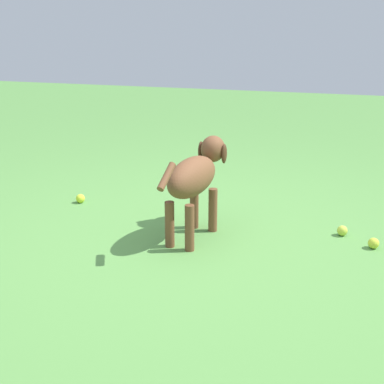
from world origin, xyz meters
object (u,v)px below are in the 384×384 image
Objects in this scene: tennis_ball_0 at (342,231)px; dog at (196,176)px; tennis_ball_2 at (374,243)px; tennis_ball_1 at (80,198)px.

dog is at bearing 106.73° from tennis_ball_0.
tennis_ball_0 and tennis_ball_2 have the same top height.
dog reaches higher than tennis_ball_1.
tennis_ball_0 is 1.00× the size of tennis_ball_2.
tennis_ball_2 is (-0.15, -0.19, 0.00)m from tennis_ball_0.
tennis_ball_2 is at bearing -129.44° from tennis_ball_0.
dog is 0.99m from tennis_ball_0.
tennis_ball_2 is at bearing -96.91° from tennis_ball_1.
tennis_ball_2 is (0.11, -1.07, -0.36)m from dog.
tennis_ball_0 is at bearing 50.56° from tennis_ball_2.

